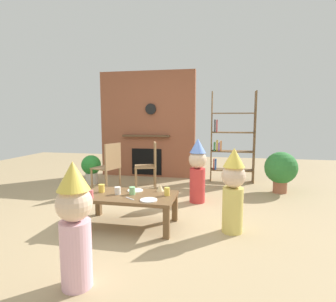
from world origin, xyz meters
TOP-DOWN VIEW (x-y plane):
  - ground_plane at (0.00, 0.00)m, footprint 12.00×12.00m
  - brick_fireplace_feature at (-0.77, 2.60)m, footprint 2.20×0.28m
  - bookshelf at (1.08, 2.40)m, footprint 0.90×0.28m
  - coffee_table at (-0.21, -0.31)m, footprint 1.18×0.64m
  - paper_cup_near_left at (-0.17, -0.29)m, footprint 0.08×0.08m
  - paper_cup_near_right at (-0.35, -0.32)m, footprint 0.08×0.08m
  - paper_cup_center at (-0.60, -0.55)m, footprint 0.06×0.06m
  - paper_cup_far_left at (0.27, -0.25)m, footprint 0.07×0.07m
  - paper_cup_far_right at (-0.59, -0.27)m, footprint 0.08×0.08m
  - paper_plate_front at (0.10, -0.50)m, footprint 0.20×0.20m
  - paper_plate_rear at (-0.18, -0.13)m, footprint 0.20×0.20m
  - birthday_cake_slice at (0.14, -0.07)m, footprint 0.10×0.10m
  - table_fork at (-0.14, -0.47)m, footprint 0.13×0.10m
  - child_with_cone_hat at (-0.20, -1.58)m, footprint 0.28×0.28m
  - child_in_pink at (1.06, -0.26)m, footprint 0.28×0.28m
  - child_by_the_chairs at (0.55, 0.82)m, footprint 0.29×0.29m
  - dining_chair_left at (-1.08, 1.11)m, footprint 0.51×0.51m
  - dining_chair_middle at (-0.40, 1.45)m, footprint 0.50×0.50m
  - potted_plant_tall at (1.98, 1.68)m, footprint 0.58×0.58m
  - potted_plant_short at (-1.71, 1.63)m, footprint 0.40×0.40m

SIDE VIEW (x-z plane):
  - ground_plane at x=0.00m, z-range 0.00..0.00m
  - coffee_table at x=-0.21m, z-range 0.14..0.54m
  - potted_plant_short at x=-1.71m, z-range 0.05..0.64m
  - table_fork at x=-0.14m, z-range 0.40..0.41m
  - paper_plate_front at x=0.10m, z-range 0.40..0.41m
  - paper_plate_rear at x=-0.18m, z-range 0.40..0.41m
  - potted_plant_tall at x=1.98m, z-range 0.06..0.81m
  - birthday_cake_slice at x=0.14m, z-range 0.40..0.49m
  - paper_cup_near_right at x=-0.35m, z-range 0.40..0.49m
  - paper_cup_near_left at x=-0.17m, z-range 0.40..0.50m
  - paper_cup_center at x=-0.60m, z-range 0.40..0.50m
  - paper_cup_far_left at x=0.27m, z-range 0.40..0.50m
  - paper_cup_far_right at x=-0.59m, z-range 0.40..0.50m
  - dining_chair_left at x=-1.08m, z-range 0.06..0.96m
  - dining_chair_middle at x=-0.40m, z-range 0.06..0.96m
  - child_in_pink at x=1.06m, z-range 0.03..1.04m
  - child_with_cone_hat at x=-0.20m, z-range 0.03..1.06m
  - child_by_the_chairs at x=0.55m, z-range 0.03..1.06m
  - bookshelf at x=1.08m, z-range -0.07..1.83m
  - brick_fireplace_feature at x=-0.77m, z-range -0.01..2.39m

